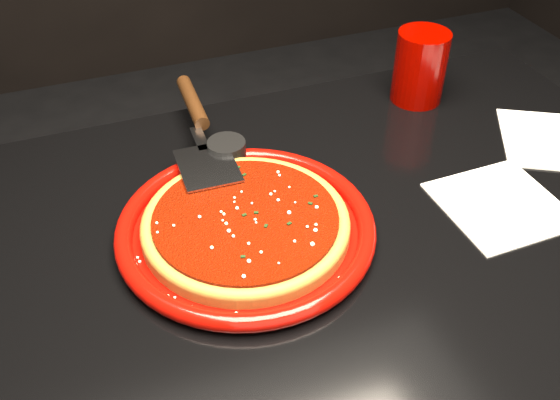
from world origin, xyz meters
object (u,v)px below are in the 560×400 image
at_px(plate, 246,228).
at_px(pizza_server, 201,128).
at_px(ramekin, 227,154).
at_px(cup, 420,67).

xyz_separation_m(plate, pizza_server, (-0.00, 0.21, 0.03)).
distance_m(pizza_server, ramekin, 0.06).
relative_size(pizza_server, ramekin, 5.98).
relative_size(plate, pizza_server, 1.00).
bearing_deg(ramekin, plate, -97.89).
bearing_deg(plate, pizza_server, 91.16).
bearing_deg(cup, plate, -149.50).
xyz_separation_m(pizza_server, ramekin, (0.03, -0.05, -0.02)).
bearing_deg(ramekin, pizza_server, 117.51).
bearing_deg(cup, pizza_server, -176.40).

